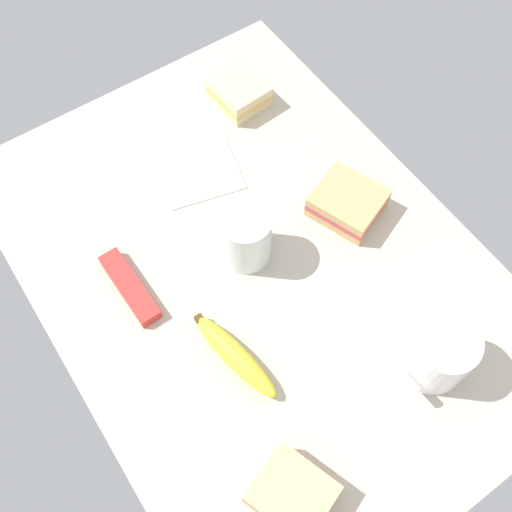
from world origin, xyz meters
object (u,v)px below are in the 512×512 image
sandwich_main (240,93)px  snack_bar (130,287)px  sandwich_side (347,203)px  banana (235,355)px  coffee_mug_black (439,352)px  glass_of_milk (244,240)px  sandwich_extra (292,494)px  paper_napkin (197,169)px

sandwich_main → snack_bar: sandwich_main is taller
sandwich_side → banana: size_ratio=0.78×
banana → coffee_mug_black: bearing=-125.9°
glass_of_milk → sandwich_main: bearing=-32.3°
sandwich_extra → coffee_mug_black: bearing=-83.2°
sandwich_extra → glass_of_milk: bearing=-24.3°
coffee_mug_black → snack_bar: coffee_mug_black is taller
coffee_mug_black → sandwich_extra: 27.31cm
snack_bar → paper_napkin: snack_bar is taller
banana → sandwich_extra: bearing=167.8°
sandwich_side → sandwich_extra: 45.39cm
sandwich_main → banana: size_ratio=0.58×
paper_napkin → sandwich_side: bearing=-142.9°
banana → sandwich_side: bearing=-69.2°
coffee_mug_black → sandwich_extra: coffee_mug_black is taller
coffee_mug_black → banana: 28.25cm
sandwich_side → snack_bar: sandwich_side is taller
sandwich_main → sandwich_side: bearing=-177.5°
glass_of_milk → snack_bar: (4.64, 17.96, -3.43)cm
sandwich_side → sandwich_extra: bearing=132.7°
banana → paper_napkin: (31.96, -13.33, -1.50)cm
coffee_mug_black → sandwich_extra: size_ratio=0.99×
snack_bar → glass_of_milk: bearing=-105.5°
paper_napkin → glass_of_milk: bearing=172.2°
coffee_mug_black → banana: (16.45, 22.71, -3.43)cm
sandwich_side → snack_bar: bearing=78.6°
sandwich_extra → glass_of_milk: 36.73cm
sandwich_main → sandwich_side: (-29.48, -1.30, 0.00)cm
coffee_mug_black → paper_napkin: size_ratio=0.88×
coffee_mug_black → sandwich_main: coffee_mug_black is taller
sandwich_extra → paper_napkin: bearing=-18.8°
sandwich_extra → glass_of_milk: glass_of_milk is taller
paper_napkin → snack_bar: bearing=123.6°
coffee_mug_black → paper_napkin: (48.42, 9.37, -4.93)cm
sandwich_side → coffee_mug_black: bearing=166.9°
sandwich_main → sandwich_extra: size_ratio=0.82×
sandwich_side → banana: sandwich_side is taller
sandwich_extra → snack_bar: sandwich_extra is taller
banana → sandwich_main: bearing=-34.5°
sandwich_side → banana: (-11.08, 29.13, -0.55)cm
glass_of_milk → sandwich_side: bearing=-98.3°
sandwich_side → glass_of_milk: size_ratio=1.32×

